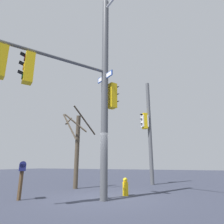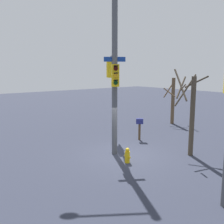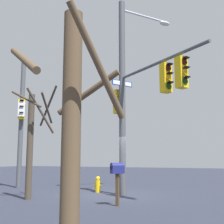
{
  "view_description": "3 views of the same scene",
  "coord_description": "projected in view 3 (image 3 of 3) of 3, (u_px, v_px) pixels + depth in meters",
  "views": [
    {
      "loc": [
        7.4,
        3.49,
        1.31
      ],
      "look_at": [
        0.03,
        0.38,
        3.48
      ],
      "focal_mm": 30.77,
      "sensor_mm": 36.0,
      "label": 1
    },
    {
      "loc": [
        -9.69,
        8.55,
        4.43
      ],
      "look_at": [
        0.06,
        0.77,
        2.37
      ],
      "focal_mm": 41.17,
      "sensor_mm": 36.0,
      "label": 2
    },
    {
      "loc": [
        6.01,
        -12.11,
        1.54
      ],
      "look_at": [
        0.19,
        -0.18,
        3.58
      ],
      "focal_mm": 48.88,
      "sensor_mm": 36.0,
      "label": 3
    }
  ],
  "objects": [
    {
      "name": "bare_tree_across_street",
      "position": [
        71.0,
        126.0,
        4.44
      ],
      "size": [
        1.78,
        1.7,
        3.78
      ],
      "color": "brown",
      "rests_on": "ground"
    },
    {
      "name": "mailbox",
      "position": [
        117.0,
        172.0,
        10.19
      ],
      "size": [
        0.47,
        0.49,
        1.41
      ],
      "rotation": [
        0.0,
        0.0,
        2.42
      ],
      "color": "#4C3823",
      "rests_on": "ground"
    },
    {
      "name": "main_signal_pole_assembly",
      "position": [
        134.0,
        85.0,
        13.22
      ],
      "size": [
        4.96,
        5.46,
        8.92
      ],
      "rotation": [
        0.0,
        0.0,
        5.69
      ],
      "color": "#4C4F54",
      "rests_on": "ground"
    },
    {
      "name": "fire_hydrant",
      "position": [
        98.0,
        185.0,
        14.12
      ],
      "size": [
        0.38,
        0.24,
        0.73
      ],
      "color": "yellow",
      "rests_on": "ground"
    },
    {
      "name": "secondary_pole_assembly",
      "position": [
        21.0,
        118.0,
        16.81
      ],
      "size": [
        0.65,
        0.7,
        7.12
      ],
      "rotation": [
        0.0,
        0.0,
        5.42
      ],
      "color": "#4C4F54",
      "rests_on": "ground"
    },
    {
      "name": "ground_plane",
      "position": [
        110.0,
        195.0,
        13.13
      ],
      "size": [
        80.0,
        80.0,
        0.0
      ],
      "primitive_type": "plane",
      "color": "#2C303F"
    },
    {
      "name": "bare_tree_behind_pole",
      "position": [
        32.0,
        139.0,
        11.98
      ],
      "size": [
        1.38,
        1.85,
        4.47
      ],
      "color": "#453B2E",
      "rests_on": "ground"
    }
  ]
}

